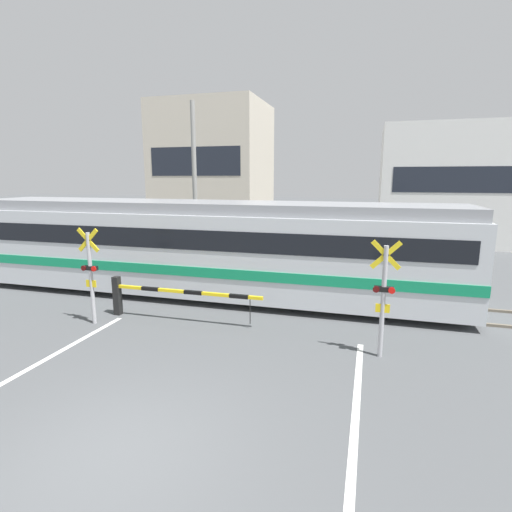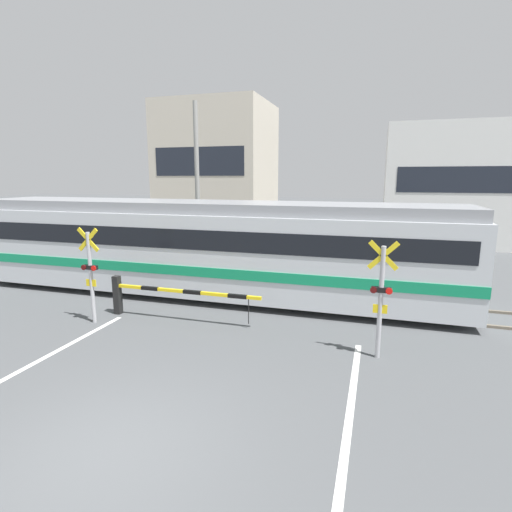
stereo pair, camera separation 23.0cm
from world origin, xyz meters
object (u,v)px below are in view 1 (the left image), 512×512
object	(u,v)px
crossing_barrier_far	(338,266)
pedestrian	(327,244)
commuter_train	(203,246)
crossing_signal_right	(383,294)
crossing_signal_left	(91,272)
crossing_barrier_near	(155,294)

from	to	relation	value
crossing_barrier_far	pedestrian	distance (m)	3.65
crossing_barrier_far	commuter_train	bearing A→B (deg)	-149.30
crossing_barrier_far	crossing_signal_right	bearing A→B (deg)	-76.71
pedestrian	crossing_signal_left	bearing A→B (deg)	-119.62
crossing_barrier_near	pedestrian	distance (m)	9.89
commuter_train	crossing_barrier_far	distance (m)	5.36
crossing_barrier_far	crossing_barrier_near	bearing A→B (deg)	-132.15
crossing_barrier_far	crossing_signal_left	distance (m)	9.03
crossing_signal_left	crossing_signal_right	xyz separation A→B (m)	(7.91, 0.00, 0.00)
commuter_train	crossing_signal_left	size ratio (longest dim) A/B	6.32
crossing_barrier_near	crossing_barrier_far	bearing A→B (deg)	47.85
commuter_train	crossing_signal_right	size ratio (longest dim) A/B	6.32
crossing_signal_right	pedestrian	bearing A→B (deg)	103.18
crossing_barrier_far	pedestrian	bearing A→B (deg)	102.97
commuter_train	crossing_signal_left	distance (m)	4.09
crossing_signal_right	pedestrian	distance (m)	10.13
commuter_train	crossing_signal_left	bearing A→B (deg)	-117.63
crossing_barrier_near	crossing_signal_left	size ratio (longest dim) A/B	1.70
crossing_barrier_far	crossing_signal_left	bearing A→B (deg)	-135.52
crossing_barrier_far	crossing_signal_right	size ratio (longest dim) A/B	1.70
crossing_barrier_far	crossing_signal_left	xyz separation A→B (m)	(-6.42, -6.30, 0.76)
crossing_barrier_near	crossing_signal_left	xyz separation A→B (m)	(-1.49, -0.86, 0.76)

